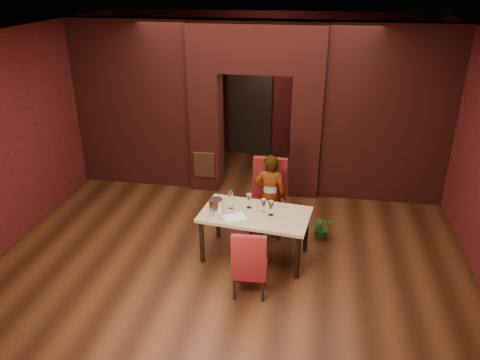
% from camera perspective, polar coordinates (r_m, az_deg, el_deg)
% --- Properties ---
extents(floor, '(8.00, 8.00, 0.00)m').
position_cam_1_polar(floor, '(7.61, -0.30, -7.31)').
color(floor, '#422210').
rests_on(floor, ground).
extents(ceiling, '(7.00, 8.00, 0.04)m').
position_cam_1_polar(ceiling, '(6.53, -0.36, 17.38)').
color(ceiling, silver).
rests_on(ceiling, ground).
extents(wall_back, '(7.00, 0.04, 3.20)m').
position_cam_1_polar(wall_back, '(10.71, 3.43, 11.37)').
color(wall_back, maroon).
rests_on(wall_back, ground).
extents(wall_front, '(7.00, 0.04, 3.20)m').
position_cam_1_polar(wall_front, '(3.55, -12.13, -18.57)').
color(wall_front, maroon).
rests_on(wall_front, ground).
extents(wall_left, '(0.04, 8.00, 3.20)m').
position_cam_1_polar(wall_left, '(8.23, -25.20, 5.10)').
color(wall_left, maroon).
rests_on(wall_left, ground).
extents(pillar_left, '(0.55, 0.55, 2.30)m').
position_cam_1_polar(pillar_left, '(9.09, -4.08, 6.04)').
color(pillar_left, maroon).
rests_on(pillar_left, ground).
extents(pillar_right, '(0.55, 0.55, 2.30)m').
position_cam_1_polar(pillar_right, '(8.85, 8.03, 5.36)').
color(pillar_right, maroon).
rests_on(pillar_right, ground).
extents(lintel, '(2.45, 0.55, 0.90)m').
position_cam_1_polar(lintel, '(8.55, 2.05, 15.96)').
color(lintel, maroon).
rests_on(lintel, ground).
extents(wing_wall_left, '(2.28, 0.35, 3.20)m').
position_cam_1_polar(wing_wall_left, '(9.38, -12.68, 8.97)').
color(wing_wall_left, maroon).
rests_on(wing_wall_left, ground).
extents(wing_wall_right, '(2.28, 0.35, 3.20)m').
position_cam_1_polar(wing_wall_right, '(8.80, 17.50, 7.44)').
color(wing_wall_right, maroon).
rests_on(wing_wall_right, ground).
extents(vent_panel, '(0.40, 0.03, 0.50)m').
position_cam_1_polar(vent_panel, '(9.03, -4.40, 1.84)').
color(vent_panel, '#97502C').
rests_on(vent_panel, ground).
extents(rear_door, '(0.90, 0.08, 2.10)m').
position_cam_1_polar(rear_door, '(10.84, 1.20, 8.57)').
color(rear_door, black).
rests_on(rear_door, ground).
extents(rear_door_frame, '(1.02, 0.04, 2.22)m').
position_cam_1_polar(rear_door_frame, '(10.80, 1.17, 8.51)').
color(rear_door_frame, black).
rests_on(rear_door_frame, ground).
extents(dining_table, '(1.67, 1.07, 0.74)m').
position_cam_1_polar(dining_table, '(7.02, 1.84, -6.71)').
color(dining_table, tan).
rests_on(dining_table, ground).
extents(chair_far, '(0.57, 0.57, 1.22)m').
position_cam_1_polar(chair_far, '(7.57, 3.37, -2.22)').
color(chair_far, maroon).
rests_on(chair_far, ground).
extents(chair_near, '(0.47, 0.47, 0.98)m').
position_cam_1_polar(chair_near, '(6.23, 1.22, -9.82)').
color(chair_near, maroon).
rests_on(chair_near, ground).
extents(person_seated, '(0.52, 0.36, 1.39)m').
position_cam_1_polar(person_seated, '(7.47, 3.65, -1.91)').
color(person_seated, white).
rests_on(person_seated, ground).
extents(wine_glass_a, '(0.09, 0.09, 0.22)m').
position_cam_1_polar(wine_glass_a, '(6.94, 1.11, -2.58)').
color(wine_glass_a, silver).
rests_on(wine_glass_a, dining_table).
extents(wine_glass_b, '(0.08, 0.08, 0.21)m').
position_cam_1_polar(wine_glass_b, '(6.83, 2.88, -3.14)').
color(wine_glass_b, white).
rests_on(wine_glass_b, dining_table).
extents(wine_glass_c, '(0.09, 0.09, 0.22)m').
position_cam_1_polar(wine_glass_c, '(6.75, 3.81, -3.46)').
color(wine_glass_c, white).
rests_on(wine_glass_c, dining_table).
extents(tasting_sheet, '(0.39, 0.36, 0.00)m').
position_cam_1_polar(tasting_sheet, '(6.72, -0.67, -4.58)').
color(tasting_sheet, silver).
rests_on(tasting_sheet, dining_table).
extents(wine_bucket, '(0.20, 0.20, 0.24)m').
position_cam_1_polar(wine_bucket, '(6.77, -2.94, -3.27)').
color(wine_bucket, '#BBBBC2').
rests_on(wine_bucket, dining_table).
extents(water_bottle, '(0.07, 0.07, 0.30)m').
position_cam_1_polar(water_bottle, '(6.91, -1.13, -2.34)').
color(water_bottle, white).
rests_on(water_bottle, dining_table).
extents(potted_plant, '(0.41, 0.38, 0.38)m').
position_cam_1_polar(potted_plant, '(7.70, 9.93, -5.66)').
color(potted_plant, '#285A1C').
rests_on(potted_plant, ground).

